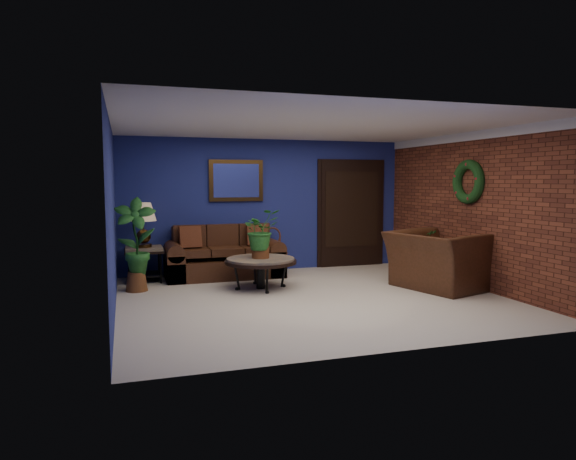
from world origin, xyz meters
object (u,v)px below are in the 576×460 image
object	(u,v)px
sofa	(224,260)
end_table	(144,255)
table_lamp	(143,219)
side_chair	(274,248)
coffee_table	(261,262)
armchair	(439,260)

from	to	relation	value
sofa	end_table	world-z (taller)	sofa
table_lamp	side_chair	distance (m)	2.40
table_lamp	coffee_table	bearing A→B (deg)	-33.84
sofa	side_chair	world-z (taller)	sofa
table_lamp	side_chair	bearing A→B (deg)	1.55
armchair	side_chair	bearing A→B (deg)	29.03
end_table	table_lamp	world-z (taller)	table_lamp
coffee_table	end_table	world-z (taller)	end_table
end_table	side_chair	xyz separation A→B (m)	(2.33, 0.06, 0.03)
table_lamp	side_chair	xyz separation A→B (m)	(2.33, 0.06, -0.58)
sofa	coffee_table	xyz separation A→B (m)	(0.37, -1.20, 0.13)
armchair	table_lamp	bearing A→B (deg)	49.14
coffee_table	side_chair	bearing A→B (deg)	64.81
end_table	table_lamp	bearing A→B (deg)	180.00
sofa	table_lamp	distance (m)	1.57
table_lamp	end_table	bearing A→B (deg)	0.00
sofa	table_lamp	xyz separation A→B (m)	(-1.38, -0.03, 0.76)
end_table	table_lamp	size ratio (longest dim) A/B	0.88
coffee_table	side_chair	distance (m)	1.37
sofa	coffee_table	world-z (taller)	sofa
coffee_table	end_table	xyz separation A→B (m)	(-1.75, 1.17, 0.02)
coffee_table	table_lamp	size ratio (longest dim) A/B	1.57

